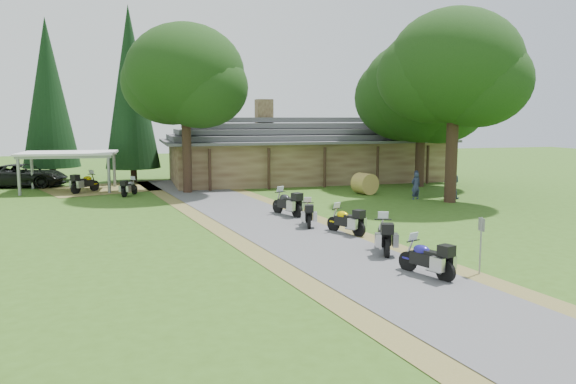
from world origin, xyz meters
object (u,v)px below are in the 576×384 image
object	(u,v)px
motorcycle_carport_b	(129,187)
motorcycle_carport_a	(85,182)
carport	(69,172)
motorcycle_row_e	(287,202)
lodge	(305,149)
car_dark_suv	(23,170)
hay_bale	(365,184)
motorcycle_row_a	(426,256)
motorcycle_row_b	(384,234)
motorcycle_row_d	(308,213)
motorcycle_row_c	(346,219)

from	to	relation	value
motorcycle_carport_b	motorcycle_carport_a	bearing A→B (deg)	78.46
carport	motorcycle_row_e	size ratio (longest dim) A/B	2.95
lodge	carport	xyz separation A→B (m)	(-16.90, -1.71, -1.16)
car_dark_suv	hay_bale	world-z (taller)	car_dark_suv
hay_bale	motorcycle_row_a	bearing A→B (deg)	-107.94
hay_bale	motorcycle_row_b	bearing A→B (deg)	-111.11
car_dark_suv	motorcycle_row_e	bearing A→B (deg)	-126.00
motorcycle_row_a	hay_bale	distance (m)	18.62
carport	motorcycle_row_a	distance (m)	27.48
motorcycle_row_a	hay_bale	xyz separation A→B (m)	(5.74, 17.72, 0.03)
motorcycle_row_b	motorcycle_row_d	bearing A→B (deg)	30.70
motorcycle_carport_b	hay_bale	size ratio (longest dim) A/B	1.25
motorcycle_row_b	motorcycle_row_c	xyz separation A→B (m)	(-0.12, 3.42, -0.06)
lodge	motorcycle_row_a	distance (m)	26.65
lodge	motorcycle_row_a	xyz separation A→B (m)	(-4.47, -26.21, -1.82)
motorcycle_row_d	motorcycle_row_e	size ratio (longest dim) A/B	0.88
motorcycle_row_a	motorcycle_carport_b	xyz separation A→B (m)	(-8.64, 21.09, -0.06)
motorcycle_row_a	motorcycle_row_e	distance (m)	11.55
carport	motorcycle_row_c	world-z (taller)	carport
motorcycle_row_e	hay_bale	distance (m)	9.29
motorcycle_row_e	motorcycle_carport_b	world-z (taller)	motorcycle_row_e
motorcycle_row_a	motorcycle_carport_a	distance (m)	26.00
lodge	carport	size ratio (longest dim) A/B	3.58
car_dark_suv	carport	bearing A→B (deg)	-122.42
motorcycle_row_b	motorcycle_row_e	bearing A→B (deg)	28.21
motorcycle_carport_a	motorcycle_row_d	bearing A→B (deg)	-102.94
lodge	motorcycle_row_d	bearing A→B (deg)	-107.25
carport	motorcycle_carport_b	size ratio (longest dim) A/B	3.59
carport	motorcycle_row_a	xyz separation A→B (m)	(12.43, -24.50, -0.66)
motorcycle_carport_a	hay_bale	bearing A→B (deg)	-66.59
lodge	motorcycle_carport_b	bearing A→B (deg)	-158.67
motorcycle_row_b	motorcycle_carport_b	world-z (taller)	motorcycle_row_b
motorcycle_row_a	motorcycle_carport_b	world-z (taller)	motorcycle_row_a
carport	hay_bale	world-z (taller)	carport
motorcycle_row_c	motorcycle_row_e	bearing A→B (deg)	-11.88
car_dark_suv	motorcycle_row_a	bearing A→B (deg)	-138.32
carport	motorcycle_row_d	bearing A→B (deg)	-49.56
lodge	car_dark_suv	bearing A→B (deg)	175.60
carport	motorcycle_row_a	size ratio (longest dim) A/B	3.22
motorcycle_carport_b	lodge	bearing A→B (deg)	-40.54
car_dark_suv	motorcycle_carport_b	distance (m)	9.77
motorcycle_row_b	motorcycle_row_d	world-z (taller)	motorcycle_row_b
carport	motorcycle_row_e	xyz separation A→B (m)	(11.27, -13.00, -0.60)
motorcycle_carport_a	carport	bearing A→B (deg)	84.16
motorcycle_row_d	motorcycle_carport_a	distance (m)	18.01
motorcycle_row_c	lodge	bearing A→B (deg)	-38.04
lodge	motorcycle_row_e	bearing A→B (deg)	-110.93
motorcycle_carport_b	motorcycle_row_c	bearing A→B (deg)	-121.05
carport	motorcycle_row_d	size ratio (longest dim) A/B	3.37
motorcycle_row_b	motorcycle_carport_b	xyz separation A→B (m)	(-8.77, 17.91, -0.12)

